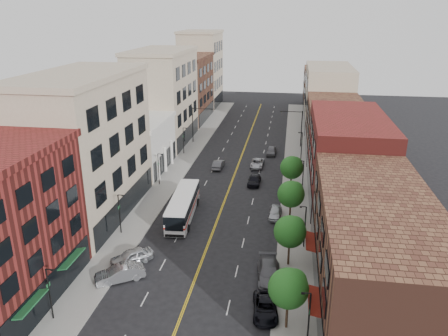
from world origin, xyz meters
The scene contains 37 objects.
ground centered at (0.00, 0.00, 0.00)m, with size 220.00×220.00×0.00m, color black.
sidewalk_left centered at (-10.00, 35.00, 0.07)m, with size 4.00×110.00×0.15m, color gray.
sidewalk_right centered at (10.00, 35.00, 0.07)m, with size 4.00×110.00×0.15m, color gray.
bldg_l_tanoffice centered at (-17.00, 13.00, 9.00)m, with size 10.00×22.00×18.00m, color tan.
bldg_l_white centered at (-17.00, 31.00, 4.00)m, with size 10.00×14.00×8.00m, color silver.
bldg_l_far_a centered at (-17.00, 48.00, 9.00)m, with size 10.00×20.00×18.00m, color tan.
bldg_l_far_b centered at (-17.00, 68.00, 7.50)m, with size 10.00×20.00×15.00m, color #512B20.
bldg_l_far_c centered at (-17.00, 86.00, 10.00)m, with size 10.00×16.00×20.00m, color tan.
bldg_r_near centered at (17.00, 0.00, 5.00)m, with size 10.00×26.00×10.00m, color #512B20.
bldg_r_mid centered at (17.00, 24.00, 6.00)m, with size 10.00×22.00×12.00m, color maroon.
bldg_r_far_a centered at (17.00, 45.00, 5.00)m, with size 10.00×20.00×10.00m, color #512B20.
bldg_r_far_b centered at (17.00, 66.00, 7.00)m, with size 10.00×22.00×14.00m, color tan.
bldg_r_far_c centered at (17.00, 86.00, 5.50)m, with size 10.00×18.00×11.00m, color #512B20.
tree_r_0 centered at (9.39, -5.93, 4.13)m, with size 3.40×3.40×5.59m.
tree_r_1 centered at (9.39, 4.07, 4.13)m, with size 3.40×3.40×5.59m.
tree_r_2 centered at (9.39, 14.07, 4.13)m, with size 3.40×3.40×5.59m.
tree_r_3 centered at (9.39, 24.07, 4.13)m, with size 3.40×3.40×5.59m.
lamp_l_0 centered at (-10.95, -8.00, 2.97)m, with size 0.81×0.55×5.05m.
lamp_l_1 centered at (-10.95, 8.00, 2.97)m, with size 0.81×0.55×5.05m.
lamp_l_2 centered at (-10.95, 24.00, 2.97)m, with size 0.81×0.55×5.05m.
lamp_l_3 centered at (-10.95, 40.00, 2.97)m, with size 0.81×0.55×5.05m.
lamp_r_0 centered at (10.95, -8.00, 2.97)m, with size 0.81×0.55×5.05m.
lamp_r_1 centered at (10.95, 8.00, 2.97)m, with size 0.81×0.55×5.05m.
lamp_r_2 centered at (10.95, 24.00, 2.97)m, with size 0.81×0.55×5.05m.
lamp_r_3 centered at (10.95, 40.00, 2.97)m, with size 0.81×0.55×5.05m.
signal_mast_left centered at (-10.27, 48.00, 4.65)m, with size 4.49×0.18×7.20m.
signal_mast_right centered at (10.27, 48.00, 4.65)m, with size 4.49×0.18×7.20m.
city_bus centered at (-4.58, 13.59, 1.79)m, with size 3.49×12.13×3.08m.
car_angle_a centered at (-7.40, 1.90, 0.78)m, with size 1.85×4.60×1.57m, color silver.
car_angle_b centered at (-7.40, -1.41, 0.81)m, with size 1.72×4.94×1.63m, color #A3A6AB.
car_parked_near centered at (7.40, -4.32, 0.66)m, with size 2.19×4.75×1.32m, color black.
car_parked_mid centered at (7.40, 1.03, 0.82)m, with size 2.30×5.65×1.64m, color #4F4F54.
car_parked_far centered at (7.40, 15.40, 0.70)m, with size 1.65×4.11×1.40m, color #A7AAAF.
car_lane_behind centered at (-3.16, 33.12, 0.73)m, with size 1.53×4.40×1.45m, color #47474C.
car_lane_a centered at (3.63, 26.71, 0.67)m, with size 1.88×4.63×1.34m, color black.
car_lane_b centered at (3.41, 34.94, 0.66)m, with size 2.19×4.74×1.32m, color #A4A5AB.
car_lane_c centered at (5.50, 42.25, 0.74)m, with size 1.76×4.37×1.49m, color #535258.
Camera 1 is at (8.74, -37.00, 25.60)m, focal length 35.00 mm.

